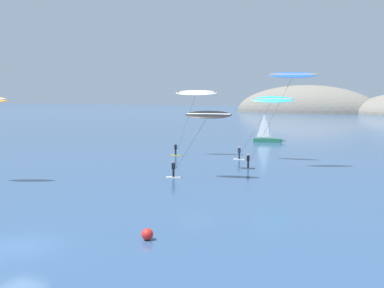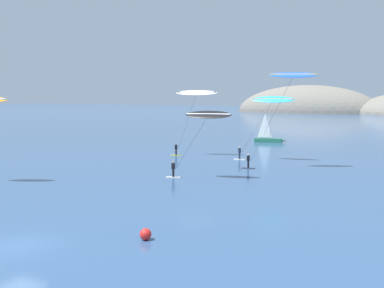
# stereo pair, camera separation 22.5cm
# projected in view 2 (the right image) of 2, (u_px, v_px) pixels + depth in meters

# --- Properties ---
(ground_plane) EXTENTS (600.00, 600.00, 0.00)m
(ground_plane) POSITION_uv_depth(u_px,v_px,m) (17.00, 246.00, 27.12)
(ground_plane) COLOR #2D4C75
(headland_island) EXTENTS (121.30, 53.31, 24.89)m
(headland_island) POSITION_uv_depth(u_px,v_px,m) (384.00, 114.00, 205.22)
(headland_island) COLOR slate
(headland_island) RESTS_ON ground
(sailboat_near) EXTENTS (5.96, 2.47, 5.70)m
(sailboat_near) POSITION_uv_depth(u_px,v_px,m) (270.00, 139.00, 84.87)
(sailboat_near) COLOR #23664C
(sailboat_near) RESTS_ON ground
(kitesurfer_white) EXTENTS (6.41, 2.94, 9.12)m
(kitesurfer_white) POSITION_uv_depth(u_px,v_px,m) (195.00, 97.00, 65.56)
(kitesurfer_white) COLOR yellow
(kitesurfer_white) RESTS_ON ground
(kitesurfer_blue) EXTENTS (8.05, 4.03, 11.08)m
(kitesurfer_blue) POSITION_uv_depth(u_px,v_px,m) (290.00, 82.00, 54.01)
(kitesurfer_blue) COLOR #2D2D33
(kitesurfer_blue) RESTS_ON ground
(kitesurfer_black) EXTENTS (6.78, 2.40, 6.95)m
(kitesurfer_black) POSITION_uv_depth(u_px,v_px,m) (205.00, 120.00, 47.84)
(kitesurfer_black) COLOR silver
(kitesurfer_black) RESTS_ON ground
(kitesurfer_cyan) EXTENTS (7.74, 2.04, 8.32)m
(kitesurfer_cyan) POSITION_uv_depth(u_px,v_px,m) (270.00, 104.00, 60.85)
(kitesurfer_cyan) COLOR silver
(kitesurfer_cyan) RESTS_ON ground
(marker_buoy) EXTENTS (0.70, 0.70, 0.70)m
(marker_buoy) POSITION_uv_depth(u_px,v_px,m) (146.00, 234.00, 28.26)
(marker_buoy) COLOR red
(marker_buoy) RESTS_ON ground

